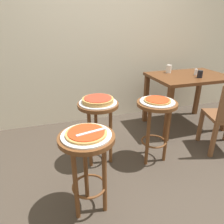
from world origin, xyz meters
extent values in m
plane|color=#42382D|center=(0.00, 0.00, 0.00)|extent=(6.00, 6.00, 0.00)
cube|color=beige|center=(0.00, 1.65, 1.50)|extent=(6.00, 0.10, 3.00)
cylinder|color=brown|center=(-0.58, -0.11, 0.67)|extent=(0.41, 0.41, 0.03)
cylinder|color=brown|center=(-0.58, 0.02, 0.33)|extent=(0.04, 0.04, 0.66)
cylinder|color=brown|center=(-0.69, -0.18, 0.33)|extent=(0.04, 0.04, 0.66)
cylinder|color=brown|center=(-0.47, -0.18, 0.33)|extent=(0.04, 0.04, 0.66)
torus|color=brown|center=(-0.58, -0.11, 0.23)|extent=(0.28, 0.28, 0.02)
cylinder|color=silver|center=(-0.58, -0.11, 0.70)|extent=(0.36, 0.36, 0.01)
cylinder|color=tan|center=(-0.58, -0.11, 0.71)|extent=(0.30, 0.30, 0.01)
cylinder|color=red|center=(-0.58, -0.11, 0.72)|extent=(0.26, 0.26, 0.01)
cylinder|color=brown|center=(0.24, 0.34, 0.67)|extent=(0.41, 0.41, 0.03)
cylinder|color=brown|center=(0.24, 0.47, 0.33)|extent=(0.04, 0.04, 0.66)
cylinder|color=brown|center=(0.13, 0.28, 0.33)|extent=(0.04, 0.04, 0.66)
cylinder|color=brown|center=(0.35, 0.28, 0.33)|extent=(0.04, 0.04, 0.66)
torus|color=brown|center=(0.24, 0.34, 0.23)|extent=(0.28, 0.28, 0.02)
cylinder|color=silver|center=(0.24, 0.34, 0.70)|extent=(0.36, 0.36, 0.01)
cylinder|color=#B78442|center=(0.24, 0.34, 0.71)|extent=(0.27, 0.27, 0.01)
cylinder|color=red|center=(0.24, 0.34, 0.72)|extent=(0.24, 0.24, 0.01)
cylinder|color=brown|center=(-0.34, 0.49, 0.67)|extent=(0.41, 0.41, 0.03)
cylinder|color=brown|center=(-0.34, 0.62, 0.33)|extent=(0.04, 0.04, 0.66)
cylinder|color=brown|center=(-0.45, 0.43, 0.33)|extent=(0.04, 0.04, 0.66)
cylinder|color=brown|center=(-0.23, 0.43, 0.33)|extent=(0.04, 0.04, 0.66)
torus|color=brown|center=(-0.34, 0.49, 0.23)|extent=(0.28, 0.28, 0.02)
cylinder|color=silver|center=(-0.34, 0.49, 0.70)|extent=(0.38, 0.38, 0.01)
cylinder|color=tan|center=(-0.34, 0.49, 0.72)|extent=(0.31, 0.31, 0.04)
cylinder|color=#B23823|center=(-0.34, 0.49, 0.75)|extent=(0.28, 0.28, 0.01)
cube|color=#5B3319|center=(1.06, 0.96, 0.75)|extent=(1.04, 0.73, 0.04)
cube|color=#5B3319|center=(0.59, 0.64, 0.37)|extent=(0.06, 0.06, 0.73)
cube|color=#5B3319|center=(0.59, 1.27, 0.37)|extent=(0.06, 0.06, 0.73)
cube|color=#5B3319|center=(1.54, 1.27, 0.37)|extent=(0.06, 0.06, 0.73)
cylinder|color=black|center=(1.10, 0.80, 0.82)|extent=(0.07, 0.07, 0.09)
cylinder|color=silver|center=(0.87, 1.17, 0.83)|extent=(0.07, 0.07, 0.11)
cylinder|color=white|center=(1.15, 0.94, 0.81)|extent=(0.04, 0.04, 0.08)
cube|color=brown|center=(1.01, 0.52, 0.21)|extent=(0.04, 0.04, 0.42)
cube|color=brown|center=(0.90, 0.17, 0.21)|extent=(0.04, 0.04, 0.42)
cube|color=silver|center=(-0.55, -0.13, 0.73)|extent=(0.22, 0.07, 0.01)
camera|label=1|loc=(-0.79, -1.39, 1.43)|focal=33.10mm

